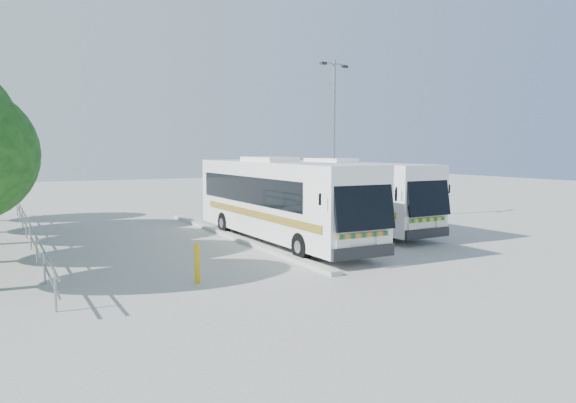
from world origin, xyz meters
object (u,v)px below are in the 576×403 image
coach_adjacent (342,193)px  bollard (197,264)px  coach_main (280,198)px  lamppost (334,133)px

coach_adjacent → bollard: size_ratio=10.21×
coach_main → bollard: 7.40m
coach_main → coach_adjacent: bearing=24.8°
lamppost → bollard: size_ratio=7.44×
coach_main → coach_adjacent: (4.31, 2.02, -0.06)m
bollard → coach_main: bearing=44.5°
coach_main → bollard: bearing=-135.8°
lamppost → bollard: 15.13m
lamppost → coach_main: bearing=-155.8°
coach_adjacent → lamppost: lamppost is taller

